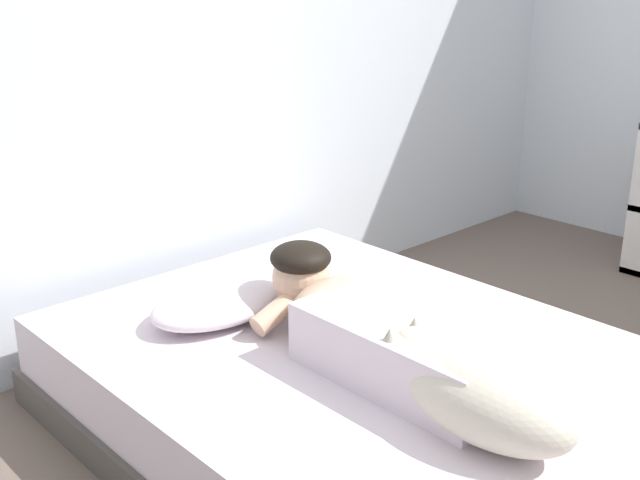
# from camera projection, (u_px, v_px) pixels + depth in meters

# --- Properties ---
(ground_plane) EXTENTS (12.74, 12.74, 0.00)m
(ground_plane) POSITION_uv_depth(u_px,v_px,m) (550.00, 462.00, 2.36)
(ground_plane) COLOR #66564C
(back_wall) EXTENTS (4.37, 0.12, 2.50)m
(back_wall) POSITION_uv_depth(u_px,v_px,m) (221.00, 17.00, 3.06)
(back_wall) COLOR silver
(back_wall) RESTS_ON ground
(bed) EXTENTS (1.45, 1.94, 0.32)m
(bed) POSITION_uv_depth(u_px,v_px,m) (360.00, 392.00, 2.44)
(bed) COLOR #4C4742
(bed) RESTS_ON ground
(pillow) EXTENTS (0.52, 0.32, 0.11)m
(pillow) POSITION_uv_depth(u_px,v_px,m) (222.00, 301.00, 2.57)
(pillow) COLOR silver
(pillow) RESTS_ON bed
(person_lying) EXTENTS (0.43, 0.92, 0.27)m
(person_lying) POSITION_uv_depth(u_px,v_px,m) (382.00, 325.00, 2.28)
(person_lying) COLOR silver
(person_lying) RESTS_ON bed
(dog) EXTENTS (0.26, 0.57, 0.21)m
(dog) POSITION_uv_depth(u_px,v_px,m) (477.00, 394.00, 1.91)
(dog) COLOR beige
(dog) RESTS_ON bed
(coffee_cup) EXTENTS (0.12, 0.09, 0.07)m
(coffee_cup) POSITION_uv_depth(u_px,v_px,m) (311.00, 296.00, 2.66)
(coffee_cup) COLOR white
(coffee_cup) RESTS_ON bed
(cell_phone) EXTENTS (0.07, 0.14, 0.01)m
(cell_phone) POSITION_uv_depth(u_px,v_px,m) (359.00, 320.00, 2.55)
(cell_phone) COLOR black
(cell_phone) RESTS_ON bed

